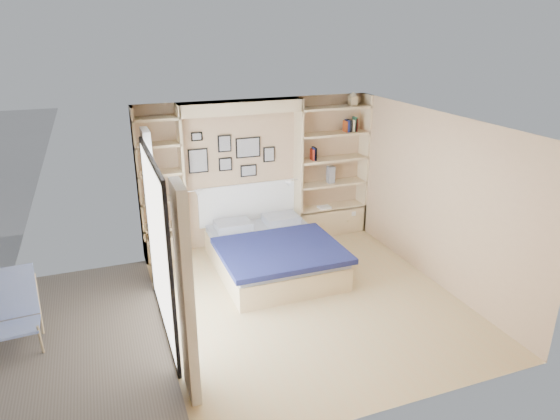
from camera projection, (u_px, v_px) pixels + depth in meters
name	position (u px, v px, depth m)	size (l,w,h in m)	color
ground	(307.00, 299.00, 7.01)	(4.50, 4.50, 0.00)	tan
room_shell	(248.00, 197.00, 7.84)	(4.50, 4.50, 4.50)	tan
bed	(272.00, 253.00, 7.78)	(1.79, 2.31, 1.07)	#D4B586
photo_gallery	(231.00, 155.00, 8.25)	(1.48, 0.02, 0.82)	black
reading_lamps	(244.00, 186.00, 8.28)	(1.92, 0.12, 0.15)	silver
shelf_decor	(321.00, 143.00, 8.60)	(3.54, 0.23, 2.03)	#A32614
deck	(25.00, 355.00, 5.83)	(3.20, 4.00, 0.05)	#756656
deck_chair	(15.00, 311.00, 5.93)	(0.59, 0.93, 0.90)	tan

